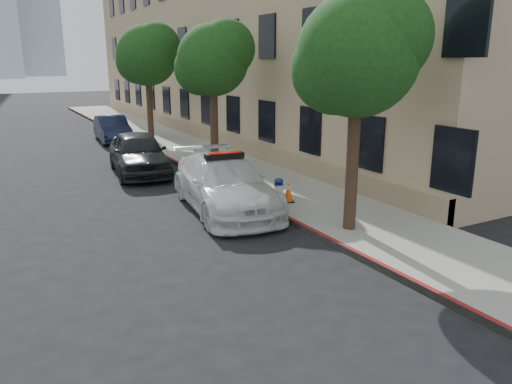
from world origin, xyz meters
The scene contains 12 objects.
ground centered at (0.00, 0.00, 0.00)m, with size 120.00×120.00×0.00m, color black.
sidewalk centered at (3.60, 10.00, 0.07)m, with size 3.20×50.00×0.15m, color gray.
curb_strip centered at (2.06, 10.00, 0.07)m, with size 0.12×50.00×0.15m, color maroon.
building centered at (9.20, 15.00, 5.00)m, with size 8.00×36.00×10.00m, color tan.
tree_near centered at (2.93, -2.01, 4.27)m, with size 2.92×2.82×5.62m.
tree_mid centered at (2.93, 5.99, 4.16)m, with size 2.77×2.64×5.43m.
tree_far centered at (2.93, 13.99, 4.39)m, with size 3.10×3.00×5.81m.
police_car centered at (1.10, 1.31, 0.76)m, with size 2.79×5.44×1.66m.
parked_car_mid centered at (0.27, 7.07, 0.79)m, with size 1.86×4.63×1.58m, color black.
parked_car_far centered at (1.20, 15.20, 0.67)m, with size 1.42×4.07×1.34m, color #151A36.
fire_hydrant centered at (2.35, 0.43, 0.55)m, with size 0.35×0.32×0.82m.
traffic_cone centered at (2.84, 0.70, 0.45)m, with size 0.40×0.40×0.62m.
Camera 1 is at (-4.70, -11.08, 4.16)m, focal length 35.00 mm.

